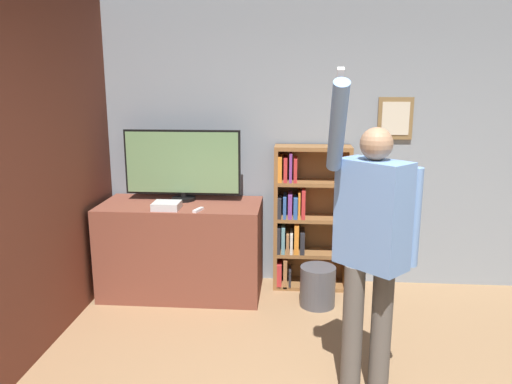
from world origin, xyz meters
name	(u,v)px	position (x,y,z in m)	size (l,w,h in m)	color
wall_back	(335,147)	(0.00, 2.79, 1.35)	(6.41, 0.09, 2.70)	gray
wall_side_brick	(35,169)	(-2.24, 1.38, 1.35)	(0.06, 4.36, 2.70)	brown
tv_ledge	(182,248)	(-1.42, 2.37, 0.43)	(1.47, 0.70, 0.87)	brown
television	(183,164)	(-1.42, 2.50, 1.21)	(1.08, 0.22, 0.66)	black
game_console	(167,206)	(-1.49, 2.16, 0.90)	(0.23, 0.21, 0.06)	silver
remote_loose	(198,210)	(-1.21, 2.11, 0.88)	(0.08, 0.14, 0.02)	white
bookshelf	(304,219)	(-0.28, 2.60, 0.68)	(0.71, 0.28, 1.38)	brown
person	(371,240)	(0.09, 0.90, 1.04)	(0.56, 0.55, 2.04)	#56514C
waste_bin	(318,286)	(-0.16, 2.18, 0.18)	(0.31, 0.31, 0.36)	#4C4C51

